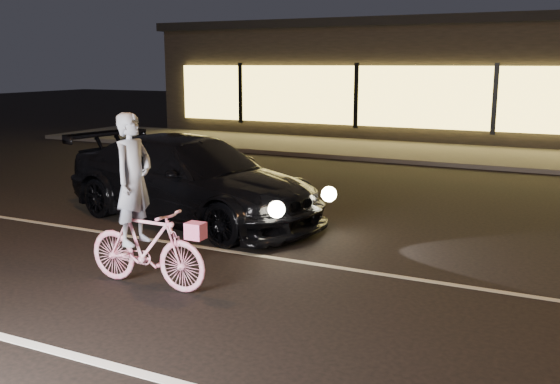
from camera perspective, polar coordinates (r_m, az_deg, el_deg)
The scene contains 6 objects.
ground at distance 6.63m, azimuth 1.24°, elevation -12.24°, with size 90.00×90.00×0.00m, color black.
lane_stripe_far at distance 8.37m, azimuth 7.03°, elevation -7.12°, with size 60.00×0.10×0.01m, color gray.
sidewalk at distance 18.86m, azimuth 18.04°, elevation 3.12°, with size 30.00×4.00×0.12m, color #383533.
storefront at distance 24.61m, azimuth 20.38°, elevation 9.73°, with size 25.40×8.42×4.20m.
cyclist at distance 7.73m, azimuth -12.44°, elevation -3.09°, with size 1.69×0.58×2.12m.
sedan at distance 10.85m, azimuth -8.10°, elevation 1.16°, with size 5.32×3.04×1.45m.
Camera 1 is at (2.53, -5.51, 2.69)m, focal length 40.00 mm.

